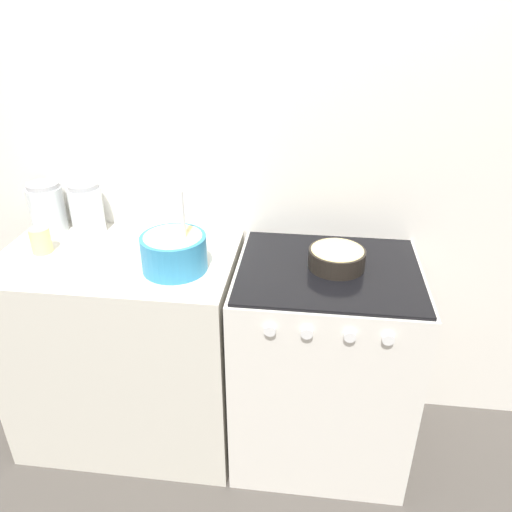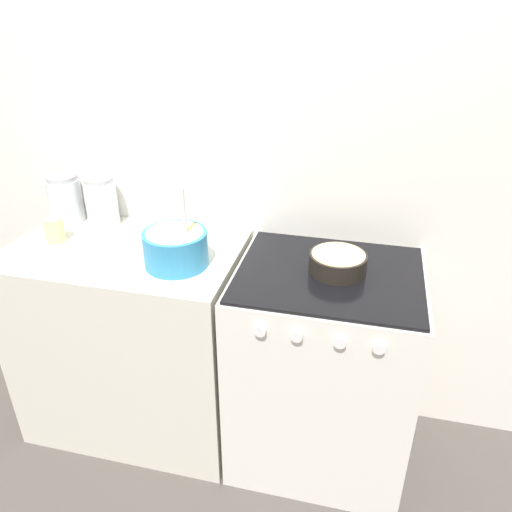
# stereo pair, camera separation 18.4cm
# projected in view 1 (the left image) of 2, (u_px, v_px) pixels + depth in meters

# --- Properties ---
(ground_plane) EXTENTS (12.00, 12.00, 0.00)m
(ground_plane) POSITION_uv_depth(u_px,v_px,m) (226.00, 487.00, 2.08)
(ground_plane) COLOR #4C4742
(wall_back) EXTENTS (4.87, 0.05, 2.40)m
(wall_back) POSITION_uv_depth(u_px,v_px,m) (244.00, 163.00, 2.05)
(wall_back) COLOR white
(wall_back) RESTS_ON ground_plane
(countertop_cabinet) EXTENTS (0.94, 0.59, 0.91)m
(countertop_cabinet) POSITION_uv_depth(u_px,v_px,m) (129.00, 347.00, 2.17)
(countertop_cabinet) COLOR silver
(countertop_cabinet) RESTS_ON ground_plane
(stove) EXTENTS (0.70, 0.61, 0.91)m
(stove) POSITION_uv_depth(u_px,v_px,m) (322.00, 363.00, 2.08)
(stove) COLOR white
(stove) RESTS_ON ground_plane
(mixing_bowl) EXTENTS (0.24, 0.24, 0.31)m
(mixing_bowl) POSITION_uv_depth(u_px,v_px,m) (174.00, 250.00, 1.83)
(mixing_bowl) COLOR #338CBF
(mixing_bowl) RESTS_ON countertop_cabinet
(baking_pan) EXTENTS (0.21, 0.21, 0.07)m
(baking_pan) POSITION_uv_depth(u_px,v_px,m) (337.00, 258.00, 1.86)
(baking_pan) COLOR black
(baking_pan) RESTS_ON stove
(storage_jar_left) EXTENTS (0.15, 0.15, 0.21)m
(storage_jar_left) POSITION_uv_depth(u_px,v_px,m) (48.00, 210.00, 2.13)
(storage_jar_left) COLOR silver
(storage_jar_left) RESTS_ON countertop_cabinet
(storage_jar_middle) EXTENTS (0.14, 0.14, 0.22)m
(storage_jar_middle) POSITION_uv_depth(u_px,v_px,m) (87.00, 212.00, 2.11)
(storage_jar_middle) COLOR silver
(storage_jar_middle) RESTS_ON countertop_cabinet
(tin_can) EXTENTS (0.08, 0.08, 0.10)m
(tin_can) POSITION_uv_depth(u_px,v_px,m) (41.00, 240.00, 1.96)
(tin_can) COLOR beige
(tin_can) RESTS_ON countertop_cabinet
(recipe_page) EXTENTS (0.24, 0.28, 0.01)m
(recipe_page) POSITION_uv_depth(u_px,v_px,m) (78.00, 271.00, 1.84)
(recipe_page) COLOR white
(recipe_page) RESTS_ON countertop_cabinet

